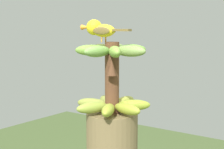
% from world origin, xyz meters
% --- Properties ---
extents(banana_bunch, '(0.28, 0.29, 0.27)m').
position_xyz_m(banana_bunch, '(0.00, 0.00, 1.43)').
color(banana_bunch, brown).
rests_on(banana_bunch, banana_tree).
extents(perched_bird, '(0.06, 0.21, 0.08)m').
position_xyz_m(perched_bird, '(0.02, -0.04, 1.61)').
color(perched_bird, '#C68933').
rests_on(perched_bird, banana_bunch).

